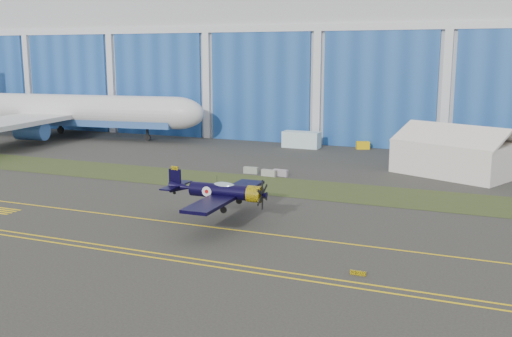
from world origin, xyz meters
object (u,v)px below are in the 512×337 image
at_px(warbird, 220,191).
at_px(shipping_container, 301,140).
at_px(tug, 363,145).
at_px(tent, 457,149).
at_px(jetliner, 57,76).

distance_m(warbird, shipping_container, 48.38).
distance_m(warbird, tug, 50.59).
bearing_deg(warbird, tent, 59.15).
bearing_deg(jetliner, tent, -13.38).
bearing_deg(shipping_container, jetliner, -172.98).
height_order(jetliner, tent, jetliner).
xyz_separation_m(warbird, shipping_container, (-7.60, 47.74, -1.75)).
relative_size(warbird, jetliner, 0.19).
bearing_deg(tug, shipping_container, 172.06).
distance_m(jetliner, shipping_container, 49.55).
distance_m(tent, shipping_container, 30.31).
bearing_deg(shipping_container, tent, -26.71).
relative_size(jetliner, tent, 4.16).
bearing_deg(jetliner, tug, 1.03).
xyz_separation_m(jetliner, shipping_container, (48.15, 5.21, -10.45)).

